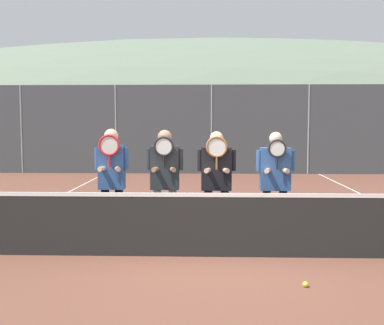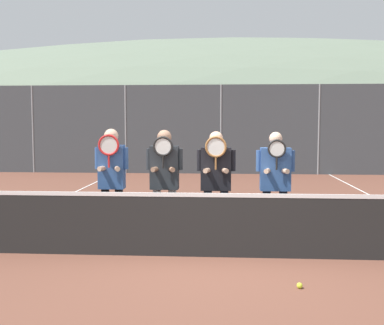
{
  "view_description": "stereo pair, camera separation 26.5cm",
  "coord_description": "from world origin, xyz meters",
  "px_view_note": "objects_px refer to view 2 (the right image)",
  "views": [
    {
      "loc": [
        -0.13,
        -6.76,
        1.94
      ],
      "look_at": [
        -0.39,
        0.99,
        1.27
      ],
      "focal_mm": 45.0,
      "sensor_mm": 36.0,
      "label": 1
    },
    {
      "loc": [
        0.13,
        -6.74,
        1.94
      ],
      "look_at": [
        -0.39,
        0.99,
        1.27
      ],
      "focal_mm": 45.0,
      "sensor_mm": 36.0,
      "label": 2
    }
  ],
  "objects_px": {
    "player_center_right": "(216,177)",
    "car_left_of_center": "(178,145)",
    "car_center": "(292,144)",
    "player_leftmost": "(112,176)",
    "tennis_ball_on_court": "(300,286)",
    "player_rightmost": "(275,178)",
    "car_far_left": "(63,145)",
    "player_center_left": "(164,176)"
  },
  "relations": [
    {
      "from": "player_center_left",
      "to": "car_far_left",
      "type": "relative_size",
      "value": 0.38
    },
    {
      "from": "tennis_ball_on_court",
      "to": "player_rightmost",
      "type": "bearing_deg",
      "value": 92.26
    },
    {
      "from": "player_center_left",
      "to": "car_left_of_center",
      "type": "height_order",
      "value": "player_center_left"
    },
    {
      "from": "car_far_left",
      "to": "car_left_of_center",
      "type": "bearing_deg",
      "value": 1.69
    },
    {
      "from": "car_left_of_center",
      "to": "car_center",
      "type": "bearing_deg",
      "value": 3.33
    },
    {
      "from": "car_far_left",
      "to": "car_left_of_center",
      "type": "distance_m",
      "value": 5.1
    },
    {
      "from": "player_center_right",
      "to": "player_rightmost",
      "type": "distance_m",
      "value": 0.93
    },
    {
      "from": "player_rightmost",
      "to": "car_center",
      "type": "distance_m",
      "value": 13.96
    },
    {
      "from": "player_rightmost",
      "to": "tennis_ball_on_court",
      "type": "xyz_separation_m",
      "value": [
        0.08,
        -2.06,
        -1.02
      ]
    },
    {
      "from": "player_center_left",
      "to": "player_center_right",
      "type": "distance_m",
      "value": 0.82
    },
    {
      "from": "player_center_right",
      "to": "car_far_left",
      "type": "xyz_separation_m",
      "value": [
        -7.02,
        13.4,
        -0.19
      ]
    },
    {
      "from": "car_far_left",
      "to": "player_center_right",
      "type": "bearing_deg",
      "value": -62.34
    },
    {
      "from": "car_center",
      "to": "tennis_ball_on_court",
      "type": "xyz_separation_m",
      "value": [
        -2.08,
        -15.85,
        -0.9
      ]
    },
    {
      "from": "tennis_ball_on_court",
      "to": "car_left_of_center",
      "type": "bearing_deg",
      "value": 100.66
    },
    {
      "from": "player_leftmost",
      "to": "player_rightmost",
      "type": "height_order",
      "value": "player_leftmost"
    },
    {
      "from": "tennis_ball_on_court",
      "to": "car_far_left",
      "type": "bearing_deg",
      "value": 117.53
    },
    {
      "from": "car_far_left",
      "to": "car_center",
      "type": "bearing_deg",
      "value": 2.5
    },
    {
      "from": "player_rightmost",
      "to": "car_left_of_center",
      "type": "height_order",
      "value": "car_left_of_center"
    },
    {
      "from": "player_rightmost",
      "to": "car_center",
      "type": "height_order",
      "value": "car_center"
    },
    {
      "from": "player_center_left",
      "to": "car_far_left",
      "type": "height_order",
      "value": "player_center_left"
    },
    {
      "from": "tennis_ball_on_court",
      "to": "player_center_right",
      "type": "bearing_deg",
      "value": 116.68
    },
    {
      "from": "car_left_of_center",
      "to": "car_center",
      "type": "height_order",
      "value": "car_center"
    },
    {
      "from": "player_leftmost",
      "to": "tennis_ball_on_court",
      "type": "relative_size",
      "value": 26.78
    },
    {
      "from": "player_leftmost",
      "to": "tennis_ball_on_court",
      "type": "distance_m",
      "value": 3.45
    },
    {
      "from": "player_center_right",
      "to": "car_far_left",
      "type": "height_order",
      "value": "player_center_right"
    },
    {
      "from": "car_center",
      "to": "tennis_ball_on_court",
      "type": "distance_m",
      "value": 16.01
    },
    {
      "from": "player_leftmost",
      "to": "car_far_left",
      "type": "xyz_separation_m",
      "value": [
        -5.37,
        13.47,
        -0.2
      ]
    },
    {
      "from": "player_leftmost",
      "to": "player_center_right",
      "type": "bearing_deg",
      "value": 2.57
    },
    {
      "from": "player_leftmost",
      "to": "car_far_left",
      "type": "relative_size",
      "value": 0.38
    },
    {
      "from": "player_leftmost",
      "to": "player_rightmost",
      "type": "relative_size",
      "value": 1.03
    },
    {
      "from": "player_center_left",
      "to": "tennis_ball_on_court",
      "type": "bearing_deg",
      "value": -47.56
    },
    {
      "from": "car_center",
      "to": "player_leftmost",
      "type": "bearing_deg",
      "value": -108.83
    },
    {
      "from": "player_center_left",
      "to": "car_center",
      "type": "height_order",
      "value": "car_center"
    },
    {
      "from": "player_center_left",
      "to": "car_left_of_center",
      "type": "bearing_deg",
      "value": 94.65
    },
    {
      "from": "player_leftmost",
      "to": "car_center",
      "type": "distance_m",
      "value": 14.7
    },
    {
      "from": "car_left_of_center",
      "to": "car_center",
      "type": "distance_m",
      "value": 5.02
    },
    {
      "from": "car_far_left",
      "to": "car_center",
      "type": "distance_m",
      "value": 10.13
    },
    {
      "from": "player_leftmost",
      "to": "car_left_of_center",
      "type": "relative_size",
      "value": 0.4
    },
    {
      "from": "player_center_right",
      "to": "car_left_of_center",
      "type": "relative_size",
      "value": 0.39
    },
    {
      "from": "player_center_left",
      "to": "player_rightmost",
      "type": "xyz_separation_m",
      "value": [
        1.75,
        0.06,
        -0.03
      ]
    },
    {
      "from": "player_center_left",
      "to": "car_far_left",
      "type": "distance_m",
      "value": 14.78
    },
    {
      "from": "player_leftmost",
      "to": "player_rightmost",
      "type": "xyz_separation_m",
      "value": [
        2.58,
        0.13,
        -0.03
      ]
    }
  ]
}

